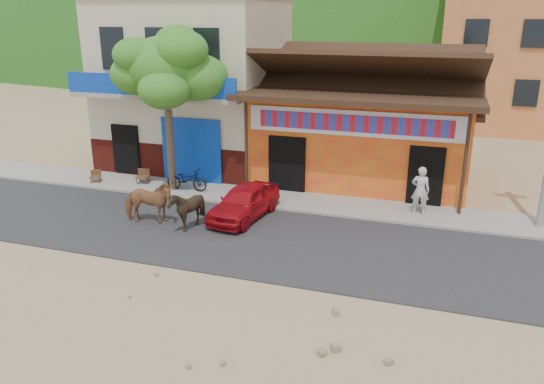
{
  "coord_description": "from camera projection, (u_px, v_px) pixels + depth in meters",
  "views": [
    {
      "loc": [
        4.97,
        -11.34,
        6.52
      ],
      "look_at": [
        0.3,
        3.0,
        1.4
      ],
      "focal_mm": 35.0,
      "sensor_mm": 36.0,
      "label": 1
    }
  ],
  "objects": [
    {
      "name": "red_car",
      "position": [
        244.0,
        202.0,
        17.48
      ],
      "size": [
        1.78,
        3.44,
        1.12
      ],
      "primitive_type": "imported",
      "rotation": [
        0.0,
        0.0,
        -0.14
      ],
      "color": "#AC0C16",
      "rests_on": "road"
    },
    {
      "name": "scooter",
      "position": [
        187.0,
        179.0,
        19.98
      ],
      "size": [
        1.64,
        0.62,
        0.85
      ],
      "primitive_type": "imported",
      "rotation": [
        0.0,
        0.0,
        1.61
      ],
      "color": "black",
      "rests_on": "sidewalk"
    },
    {
      "name": "pedestrian",
      "position": [
        420.0,
        190.0,
        17.56
      ],
      "size": [
        0.6,
        0.4,
        1.62
      ],
      "primitive_type": "imported",
      "rotation": [
        0.0,
        0.0,
        3.12
      ],
      "color": "silver",
      "rests_on": "sidewalk"
    },
    {
      "name": "cafe_building",
      "position": [
        196.0,
        85.0,
        23.26
      ],
      "size": [
        7.0,
        6.0,
        7.0
      ],
      "primitive_type": "cube",
      "color": "beige",
      "rests_on": "ground"
    },
    {
      "name": "ground",
      "position": [
        225.0,
        277.0,
        13.76
      ],
      "size": [
        120.0,
        120.0,
        0.0
      ],
      "primitive_type": "plane",
      "color": "#9E825B",
      "rests_on": "ground"
    },
    {
      "name": "road",
      "position": [
        257.0,
        239.0,
        16.01
      ],
      "size": [
        60.0,
        5.0,
        0.04
      ],
      "primitive_type": "cube",
      "color": "#28282B",
      "rests_on": "ground"
    },
    {
      "name": "cafe_chair_right",
      "position": [
        142.0,
        171.0,
        20.81
      ],
      "size": [
        0.57,
        0.57,
        1.01
      ],
      "primitive_type": null,
      "rotation": [
        0.0,
        0.0,
        0.24
      ],
      "color": "#483318",
      "rests_on": "sidewalk"
    },
    {
      "name": "apartment_front",
      "position": [
        526.0,
        22.0,
        30.8
      ],
      "size": [
        9.0,
        9.0,
        12.0
      ],
      "primitive_type": "cube",
      "color": "#CC723F",
      "rests_on": "ground"
    },
    {
      "name": "sidewalk",
      "position": [
        290.0,
        201.0,
        19.15
      ],
      "size": [
        60.0,
        2.0,
        0.12
      ],
      "primitive_type": "cube",
      "color": "gray",
      "rests_on": "ground"
    },
    {
      "name": "cow_tan",
      "position": [
        148.0,
        202.0,
        16.97
      ],
      "size": [
        1.8,
        1.11,
        1.42
      ],
      "primitive_type": "imported",
      "rotation": [
        0.0,
        0.0,
        1.79
      ],
      "color": "#9A643D",
      "rests_on": "road"
    },
    {
      "name": "cow_dark",
      "position": [
        187.0,
        209.0,
        16.48
      ],
      "size": [
        1.6,
        1.55,
        1.34
      ],
      "primitive_type": "imported",
      "rotation": [
        0.0,
        0.0,
        -1.05
      ],
      "color": "black",
      "rests_on": "road"
    },
    {
      "name": "tree",
      "position": [
        168.0,
        111.0,
        19.33
      ],
      "size": [
        3.0,
        3.0,
        6.0
      ],
      "primitive_type": null,
      "color": "#2D721E",
      "rests_on": "sidewalk"
    },
    {
      "name": "cafe_chair_left",
      "position": [
        95.0,
        171.0,
        20.97
      ],
      "size": [
        0.53,
        0.53,
        0.85
      ],
      "primitive_type": null,
      "rotation": [
        0.0,
        0.0,
        0.43
      ],
      "color": "#52391B",
      "rests_on": "sidewalk"
    },
    {
      "name": "dance_club",
      "position": [
        365.0,
        134.0,
        21.6
      ],
      "size": [
        8.0,
        6.0,
        3.6
      ],
      "primitive_type": "cube",
      "color": "orange",
      "rests_on": "ground"
    }
  ]
}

